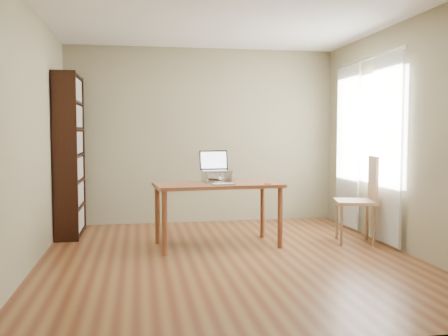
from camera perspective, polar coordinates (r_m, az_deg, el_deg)
The scene contains 10 objects.
room at distance 5.29m, azimuth 0.93°, elevation 3.59°, with size 4.04×4.54×2.64m.
bookshelf at distance 6.80m, azimuth -17.20°, elevation 1.38°, with size 0.30×0.90×2.10m.
curtains at distance 6.64m, azimuth 15.88°, elevation 2.39°, with size 0.03×1.90×2.25m.
desk at distance 5.90m, azimuth -0.75°, elevation -2.63°, with size 1.53×0.86×0.75m.
laptop_stand at distance 5.96m, azimuth -0.87°, elevation -0.87°, with size 0.32×0.25×0.13m.
laptop at distance 6.02m, azimuth -0.97°, elevation 0.23°, with size 0.37×0.32×0.25m.
keyboard at distance 5.68m, azimuth -0.10°, elevation -1.86°, with size 0.29×0.17×0.02m.
coaster at distance 5.80m, azimuth 5.00°, elevation -1.82°, with size 0.09×0.09×0.01m, color brown.
cat at distance 5.99m, azimuth -1.27°, elevation -1.07°, with size 0.23×0.47×0.14m.
chair at distance 6.33m, azimuth 15.45°, elevation -3.05°, with size 0.57×0.57×1.06m.
Camera 1 is at (-0.95, -5.19, 1.34)m, focal length 40.00 mm.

